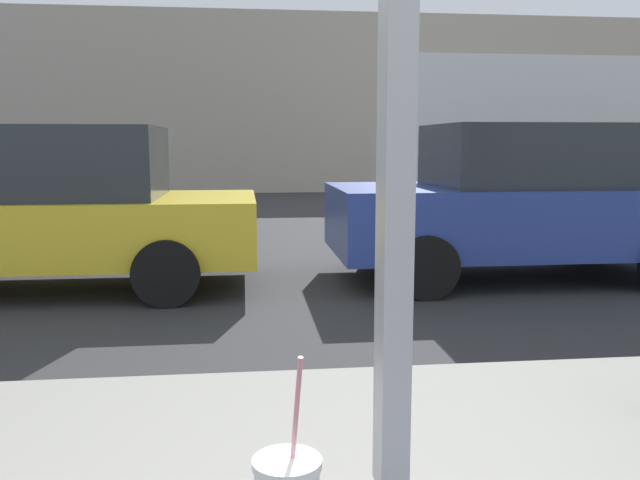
{
  "coord_description": "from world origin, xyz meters",
  "views": [
    {
      "loc": [
        -0.25,
        -1.0,
        1.54
      ],
      "look_at": [
        0.16,
        2.54,
        1.01
      ],
      "focal_mm": 37.02,
      "sensor_mm": 36.0,
      "label": 1
    }
  ],
  "objects": [
    {
      "name": "building_facade_far",
      "position": [
        0.0,
        19.97,
        2.72
      ],
      "size": [
        28.0,
        1.2,
        5.45
      ],
      "primitive_type": "cube",
      "color": "#A89E8E",
      "rests_on": "ground"
    },
    {
      "name": "parked_car_blue",
      "position": [
        2.86,
        6.13,
        0.88
      ],
      "size": [
        4.16,
        2.01,
        1.74
      ],
      "color": "#283D93",
      "rests_on": "ground"
    },
    {
      "name": "box_truck",
      "position": [
        5.69,
        11.44,
        1.65
      ],
      "size": [
        6.44,
        2.44,
        3.06
      ],
      "color": "silver",
      "rests_on": "ground"
    },
    {
      "name": "ground_plane",
      "position": [
        0.0,
        8.0,
        0.0
      ],
      "size": [
        60.0,
        60.0,
        0.0
      ],
      "primitive_type": "plane",
      "color": "#2D2D30"
    },
    {
      "name": "parked_car_yellow",
      "position": [
        -2.36,
        6.13,
        0.86
      ],
      "size": [
        4.51,
        2.01,
        1.71
      ],
      "color": "gold",
      "rests_on": "ground"
    }
  ]
}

